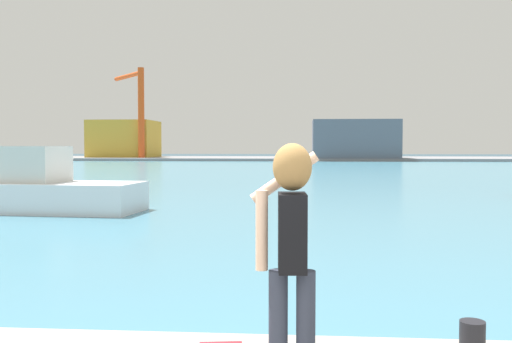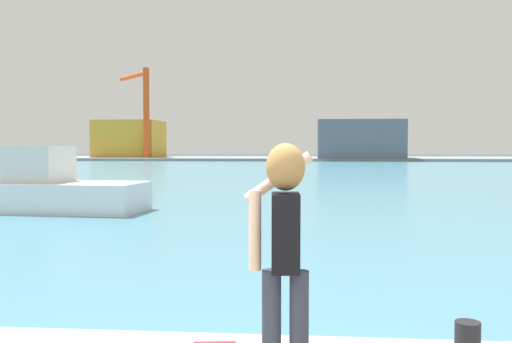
{
  "view_description": "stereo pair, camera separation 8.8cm",
  "coord_description": "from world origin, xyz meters",
  "px_view_note": "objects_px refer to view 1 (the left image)",
  "views": [
    {
      "loc": [
        0.6,
        -3.18,
        2.28
      ],
      "look_at": [
        -0.13,
        6.01,
        1.87
      ],
      "focal_mm": 40.42,
      "sensor_mm": 36.0,
      "label": 1
    },
    {
      "loc": [
        0.68,
        -3.17,
        2.28
      ],
      "look_at": [
        -0.13,
        6.01,
        1.87
      ],
      "focal_mm": 40.42,
      "sensor_mm": 36.0,
      "label": 2
    }
  ],
  "objects_px": {
    "person_photographer": "(291,237)",
    "warehouse_left": "(125,139)",
    "boat_moored": "(47,189)",
    "warehouse_right": "(355,139)",
    "harbor_bollard": "(472,340)",
    "port_crane": "(138,103)"
  },
  "relations": [
    {
      "from": "person_photographer",
      "to": "warehouse_left",
      "type": "height_order",
      "value": "warehouse_left"
    },
    {
      "from": "boat_moored",
      "to": "warehouse_right",
      "type": "bearing_deg",
      "value": 81.19
    },
    {
      "from": "harbor_bollard",
      "to": "boat_moored",
      "type": "xyz_separation_m",
      "value": [
        -10.14,
        14.44,
        0.09
      ]
    },
    {
      "from": "boat_moored",
      "to": "harbor_bollard",
      "type": "bearing_deg",
      "value": -50.27
    },
    {
      "from": "warehouse_left",
      "to": "warehouse_right",
      "type": "relative_size",
      "value": 0.79
    },
    {
      "from": "port_crane",
      "to": "person_photographer",
      "type": "bearing_deg",
      "value": -73.18
    },
    {
      "from": "warehouse_left",
      "to": "port_crane",
      "type": "distance_m",
      "value": 8.13
    },
    {
      "from": "harbor_bollard",
      "to": "warehouse_right",
      "type": "xyz_separation_m",
      "value": [
        6.78,
        85.16,
        2.62
      ]
    },
    {
      "from": "warehouse_right",
      "to": "harbor_bollard",
      "type": "bearing_deg",
      "value": -94.55
    },
    {
      "from": "boat_moored",
      "to": "person_photographer",
      "type": "bearing_deg",
      "value": -55.34
    },
    {
      "from": "person_photographer",
      "to": "port_crane",
      "type": "relative_size",
      "value": 0.12
    },
    {
      "from": "boat_moored",
      "to": "port_crane",
      "type": "distance_m",
      "value": 74.02
    },
    {
      "from": "person_photographer",
      "to": "boat_moored",
      "type": "height_order",
      "value": "person_photographer"
    },
    {
      "from": "person_photographer",
      "to": "harbor_bollard",
      "type": "height_order",
      "value": "person_photographer"
    },
    {
      "from": "person_photographer",
      "to": "harbor_bollard",
      "type": "distance_m",
      "value": 1.82
    },
    {
      "from": "boat_moored",
      "to": "port_crane",
      "type": "xyz_separation_m",
      "value": [
        -17.46,
        71.44,
        8.41
      ]
    },
    {
      "from": "person_photographer",
      "to": "warehouse_right",
      "type": "height_order",
      "value": "warehouse_right"
    },
    {
      "from": "harbor_bollard",
      "to": "port_crane",
      "type": "xyz_separation_m",
      "value": [
        -27.6,
        85.88,
        8.5
      ]
    },
    {
      "from": "harbor_bollard",
      "to": "boat_moored",
      "type": "relative_size",
      "value": 0.05
    },
    {
      "from": "harbor_bollard",
      "to": "warehouse_left",
      "type": "xyz_separation_m",
      "value": [
        -31.19,
        90.38,
        2.76
      ]
    },
    {
      "from": "boat_moored",
      "to": "warehouse_right",
      "type": "height_order",
      "value": "warehouse_right"
    },
    {
      "from": "harbor_bollard",
      "to": "warehouse_right",
      "type": "relative_size",
      "value": 0.02
    }
  ]
}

